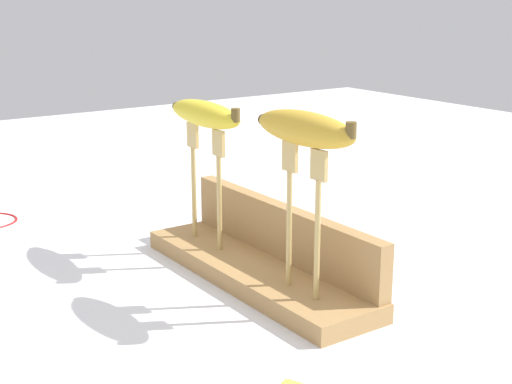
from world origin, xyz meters
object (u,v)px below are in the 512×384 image
at_px(fork_stand_left, 206,174).
at_px(banana_raised_left, 205,114).
at_px(banana_raised_right, 305,128).
at_px(fork_stand_right, 303,206).

xyz_separation_m(fork_stand_left, banana_raised_left, (-0.00, 0.00, 0.09)).
height_order(banana_raised_left, banana_raised_right, banana_raised_right).
bearing_deg(fork_stand_left, banana_raised_left, 179.38).
relative_size(fork_stand_right, banana_raised_left, 1.04).
bearing_deg(banana_raised_right, fork_stand_left, 180.00).
distance_m(fork_stand_left, fork_stand_right, 0.22).
xyz_separation_m(fork_stand_right, banana_raised_right, (-0.00, -0.00, 0.09)).
xyz_separation_m(fork_stand_left, fork_stand_right, (0.22, 0.00, 0.01)).
relative_size(fork_stand_left, fork_stand_right, 0.94).
xyz_separation_m(banana_raised_left, banana_raised_right, (0.22, -0.00, 0.01)).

